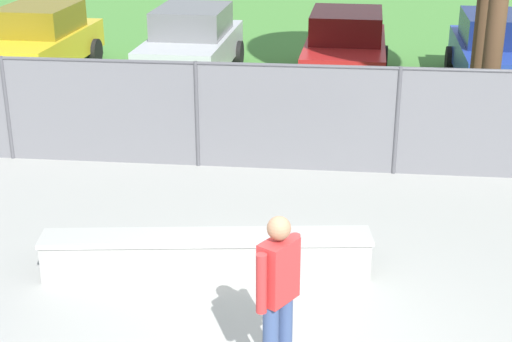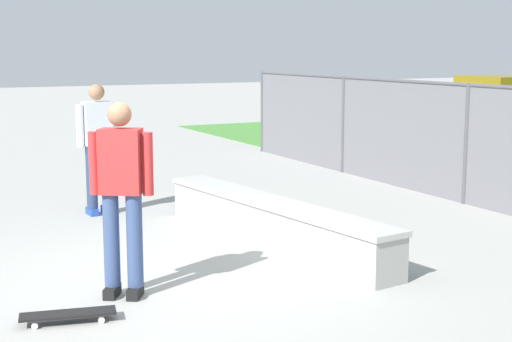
# 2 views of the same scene
# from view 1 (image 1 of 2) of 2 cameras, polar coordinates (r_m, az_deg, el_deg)

# --- Properties ---
(grass_strip) EXTENTS (28.36, 20.00, 0.02)m
(grass_strip) POSITION_cam_1_polar(r_m,az_deg,el_deg) (22.75, 4.53, 9.61)
(grass_strip) COLOR #478438
(grass_strip) RESTS_ON ground
(concrete_ledge) EXTENTS (4.07, 1.00, 0.53)m
(concrete_ledge) POSITION_cam_1_polar(r_m,az_deg,el_deg) (9.50, -3.68, -6.21)
(concrete_ledge) COLOR #999993
(concrete_ledge) RESTS_ON ground
(skateboarder) EXTENTS (0.42, 0.52, 1.82)m
(skateboarder) POSITION_cam_1_polar(r_m,az_deg,el_deg) (7.17, 1.67, -9.34)
(skateboarder) COLOR black
(skateboarder) RESTS_ON ground
(chainlink_fence) EXTENTS (16.43, 0.07, 1.80)m
(chainlink_fence) POSITION_cam_1_polar(r_m,az_deg,el_deg) (12.53, 2.97, 4.31)
(chainlink_fence) COLOR #4C4C51
(chainlink_fence) RESTS_ON ground
(car_yellow) EXTENTS (2.13, 4.26, 1.66)m
(car_yellow) POSITION_cam_1_polar(r_m,az_deg,el_deg) (19.47, -15.80, 9.34)
(car_yellow) COLOR gold
(car_yellow) RESTS_ON ground
(car_silver) EXTENTS (2.13, 4.26, 1.66)m
(car_silver) POSITION_cam_1_polar(r_m,az_deg,el_deg) (18.57, -4.80, 9.51)
(car_silver) COLOR #B7BABF
(car_silver) RESTS_ON ground
(car_red) EXTENTS (2.13, 4.26, 1.66)m
(car_red) POSITION_cam_1_polar(r_m,az_deg,el_deg) (18.09, 6.66, 9.11)
(car_red) COLOR #B21E1E
(car_red) RESTS_ON ground
(car_blue) EXTENTS (2.13, 4.26, 1.66)m
(car_blue) POSITION_cam_1_polar(r_m,az_deg,el_deg) (18.45, 17.56, 8.51)
(car_blue) COLOR #233D9E
(car_blue) RESTS_ON ground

